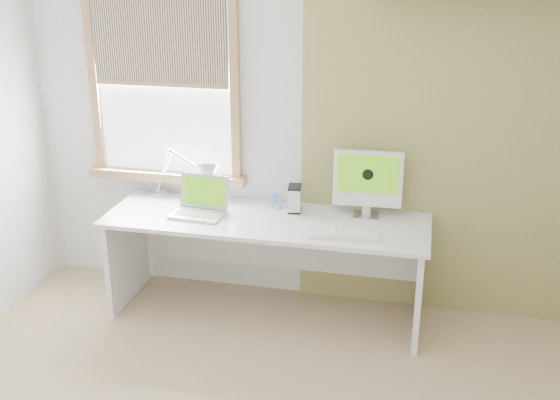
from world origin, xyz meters
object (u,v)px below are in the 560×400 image
(laptop, at_px, (201,204))
(external_drive, at_px, (295,199))
(imac, at_px, (368,180))
(desk_lamp, at_px, (197,177))
(desk, at_px, (268,241))

(laptop, distance_m, external_drive, 0.65)
(laptop, distance_m, imac, 1.15)
(desk_lamp, bearing_deg, external_drive, -1.91)
(external_drive, bearing_deg, desk_lamp, 178.09)
(desk_lamp, xyz_separation_m, laptop, (0.09, -0.21, -0.13))
(desk, height_order, external_drive, external_drive)
(desk, distance_m, laptop, 0.53)
(desk_lamp, xyz_separation_m, imac, (1.21, 0.00, 0.07))
(desk_lamp, bearing_deg, desk, -14.49)
(desk, distance_m, desk_lamp, 0.69)
(laptop, relative_size, imac, 0.80)
(desk, relative_size, external_drive, 12.02)
(desk, bearing_deg, imac, 12.47)
(desk_lamp, distance_m, imac, 1.21)
(external_drive, bearing_deg, imac, 3.00)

